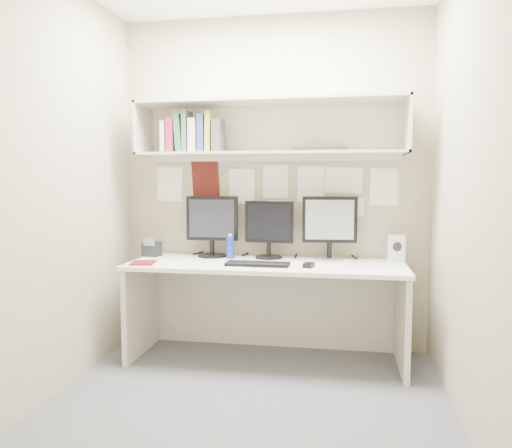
% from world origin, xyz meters
% --- Properties ---
extents(floor, '(2.40, 2.00, 0.01)m').
position_xyz_m(floor, '(0.00, 0.00, 0.00)').
color(floor, '#4F4E54').
rests_on(floor, ground).
extents(wall_back, '(2.40, 0.02, 2.60)m').
position_xyz_m(wall_back, '(0.00, 1.00, 1.30)').
color(wall_back, tan).
rests_on(wall_back, ground).
extents(wall_front, '(2.40, 0.02, 2.60)m').
position_xyz_m(wall_front, '(0.00, -1.00, 1.30)').
color(wall_front, tan).
rests_on(wall_front, ground).
extents(wall_left, '(0.02, 2.00, 2.60)m').
position_xyz_m(wall_left, '(-1.20, 0.00, 1.30)').
color(wall_left, tan).
rests_on(wall_left, ground).
extents(wall_right, '(0.02, 2.00, 2.60)m').
position_xyz_m(wall_right, '(1.20, 0.00, 1.30)').
color(wall_right, tan).
rests_on(wall_right, ground).
extents(desk, '(2.00, 0.70, 0.73)m').
position_xyz_m(desk, '(0.00, 0.65, 0.37)').
color(desk, white).
rests_on(desk, floor).
extents(overhead_hutch, '(2.00, 0.38, 0.40)m').
position_xyz_m(overhead_hutch, '(0.00, 0.86, 1.72)').
color(overhead_hutch, beige).
rests_on(overhead_hutch, wall_back).
extents(pinned_papers, '(1.92, 0.01, 0.48)m').
position_xyz_m(pinned_papers, '(0.00, 0.99, 1.25)').
color(pinned_papers, white).
rests_on(pinned_papers, wall_back).
extents(monitor_left, '(0.41, 0.22, 0.48)m').
position_xyz_m(monitor_left, '(-0.46, 0.87, 0.99)').
color(monitor_left, black).
rests_on(monitor_left, desk).
extents(monitor_center, '(0.38, 0.21, 0.44)m').
position_xyz_m(monitor_center, '(-0.01, 0.87, 0.97)').
color(monitor_center, black).
rests_on(monitor_center, desk).
extents(monitor_right, '(0.41, 0.23, 0.48)m').
position_xyz_m(monitor_right, '(0.45, 0.87, 0.99)').
color(monitor_right, '#A5A5AA').
rests_on(monitor_right, desk).
extents(keyboard, '(0.45, 0.16, 0.02)m').
position_xyz_m(keyboard, '(-0.04, 0.51, 0.74)').
color(keyboard, black).
rests_on(keyboard, desk).
extents(mouse, '(0.08, 0.11, 0.03)m').
position_xyz_m(mouse, '(0.32, 0.50, 0.75)').
color(mouse, black).
rests_on(mouse, desk).
extents(speaker, '(0.12, 0.13, 0.20)m').
position_xyz_m(speaker, '(0.94, 0.86, 0.83)').
color(speaker, silver).
rests_on(speaker, desk).
extents(blue_bottle, '(0.06, 0.06, 0.19)m').
position_xyz_m(blue_bottle, '(-0.30, 0.80, 0.82)').
color(blue_bottle, navy).
rests_on(blue_bottle, desk).
extents(maroon_notebook, '(0.20, 0.23, 0.01)m').
position_xyz_m(maroon_notebook, '(-0.87, 0.46, 0.74)').
color(maroon_notebook, '#5E1012').
rests_on(maroon_notebook, desk).
extents(desk_phone, '(0.14, 0.13, 0.15)m').
position_xyz_m(desk_phone, '(-0.94, 0.80, 0.79)').
color(desk_phone, black).
rests_on(desk_phone, desk).
extents(book_stack, '(0.46, 0.19, 0.31)m').
position_xyz_m(book_stack, '(-0.58, 0.77, 1.67)').
color(book_stack, silver).
rests_on(book_stack, overhead_hutch).
extents(hutch_tray, '(0.40, 0.16, 0.03)m').
position_xyz_m(hutch_tray, '(0.38, 0.80, 1.55)').
color(hutch_tray, black).
rests_on(hutch_tray, overhead_hutch).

